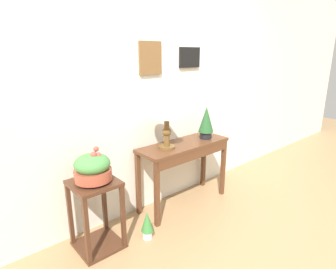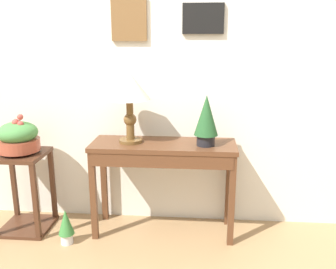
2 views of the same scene
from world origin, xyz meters
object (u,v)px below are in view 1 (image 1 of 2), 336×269
object	(u,v)px
potted_plant_on_console	(206,122)
pedestal_stand_left	(96,215)
console_table	(185,154)
table_lamp	(167,111)
potted_plant_floor	(147,224)
planter_bowl_wide	(93,168)

from	to	relation	value
potted_plant_on_console	pedestal_stand_left	bearing A→B (deg)	-179.36
pedestal_stand_left	console_table	bearing A→B (deg)	1.43
table_lamp	potted_plant_floor	world-z (taller)	table_lamp
console_table	potted_plant_floor	size ratio (longest dim) A/B	3.92
console_table	pedestal_stand_left	world-z (taller)	console_table
table_lamp	potted_plant_on_console	size ratio (longest dim) A/B	1.42
table_lamp	pedestal_stand_left	xyz separation A→B (m)	(-0.86, -0.05, -0.81)
potted_plant_on_console	planter_bowl_wide	bearing A→B (deg)	-179.34
table_lamp	potted_plant_floor	bearing A→B (deg)	-151.17
potted_plant_on_console	potted_plant_floor	world-z (taller)	potted_plant_on_console
potted_plant_on_console	potted_plant_floor	xyz separation A→B (m)	(-1.03, -0.22, -0.79)
planter_bowl_wide	pedestal_stand_left	bearing A→B (deg)	138.65
planter_bowl_wide	potted_plant_floor	xyz separation A→B (m)	(0.40, -0.20, -0.62)
console_table	table_lamp	world-z (taller)	table_lamp
console_table	planter_bowl_wide	size ratio (longest dim) A/B	3.48
planter_bowl_wide	potted_plant_on_console	bearing A→B (deg)	0.66
table_lamp	planter_bowl_wide	world-z (taller)	table_lamp
pedestal_stand_left	planter_bowl_wide	world-z (taller)	planter_bowl_wide
console_table	pedestal_stand_left	size ratio (longest dim) A/B	1.70
console_table	table_lamp	size ratio (longest dim) A/B	2.05
table_lamp	planter_bowl_wide	xyz separation A→B (m)	(-0.86, -0.05, -0.36)
console_table	pedestal_stand_left	xyz separation A→B (m)	(-1.11, -0.03, -0.30)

